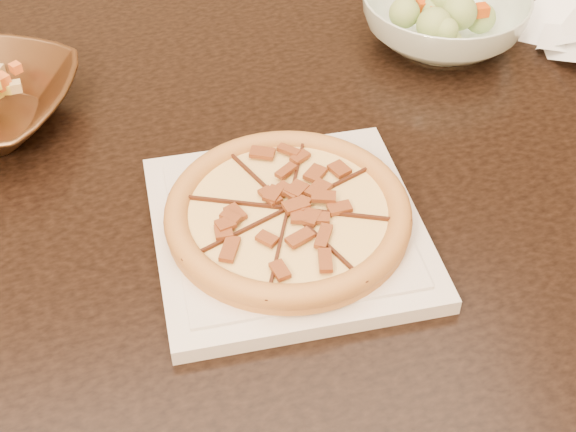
# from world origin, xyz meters

# --- Properties ---
(dining_table) EXTENTS (1.53, 1.05, 0.75)m
(dining_table) POSITION_xyz_m (0.00, 0.08, 0.65)
(dining_table) COLOR black
(dining_table) RESTS_ON floor
(plate) EXTENTS (0.28, 0.28, 0.02)m
(plate) POSITION_xyz_m (0.11, -0.06, 0.76)
(plate) COLOR silver
(plate) RESTS_ON dining_table
(pizza) EXTENTS (0.25, 0.25, 0.03)m
(pizza) POSITION_xyz_m (0.11, -0.06, 0.78)
(pizza) COLOR gold
(pizza) RESTS_ON plate
(salad_bowl) EXTENTS (0.27, 0.27, 0.07)m
(salad_bowl) POSITION_xyz_m (0.41, 0.25, 0.79)
(salad_bowl) COLOR silver
(salad_bowl) RESTS_ON dining_table
(cling_film) EXTENTS (0.21, 0.20, 0.05)m
(cling_film) POSITION_xyz_m (0.58, 0.20, 0.78)
(cling_film) COLOR white
(cling_film) RESTS_ON dining_table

